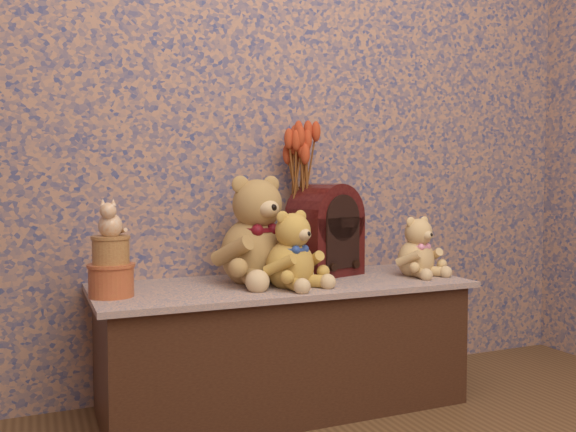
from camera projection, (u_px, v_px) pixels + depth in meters
The scene contains 10 objects.
display_shelf at pixel (283, 344), 2.15m from camera, with size 1.32×0.53×0.45m, color #3B517A.
teddy_large at pixel (255, 225), 2.14m from camera, with size 0.32×0.38×0.41m, color #9C6D3C, non-canonical shape.
teddy_medium at pixel (290, 246), 2.04m from camera, with size 0.22×0.26×0.28m, color #B97E34, non-canonical shape.
teddy_small at pixel (416, 244), 2.30m from camera, with size 0.19×0.23×0.24m, color tan, non-canonical shape.
cathedral_radio at pixel (325, 229), 2.32m from camera, with size 0.26×0.18×0.35m, color #36090B, non-canonical shape.
ceramic_vase at pixel (300, 247), 2.33m from camera, with size 0.13×0.13×0.21m, color tan.
dried_stalks at pixel (301, 170), 2.32m from camera, with size 0.20×0.20×0.38m, color #B93D1D, non-canonical shape.
biscuit_tin_lower at pixel (111, 281), 1.87m from camera, with size 0.14×0.14×0.10m, color #D07F3D.
biscuit_tin_upper at pixel (111, 251), 1.86m from camera, with size 0.11×0.11×0.09m, color tan.
cat_figurine at pixel (110, 218), 1.86m from camera, with size 0.09×0.10×0.12m, color silver, non-canonical shape.
Camera 1 is at (-0.82, -0.72, 0.80)m, focal length 37.46 mm.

